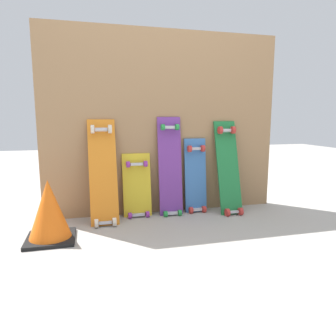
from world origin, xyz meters
The scene contains 8 objects.
ground_plane centered at (0.00, 0.00, 0.00)m, with size 12.00×12.00×0.00m, color #9E9991.
plywood_wall_panel centered at (0.00, 0.07, 0.78)m, with size 2.05×0.04×1.56m, color #99724C.
skateboard_orange centered at (-0.54, -0.09, 0.38)m, with size 0.22×0.32×0.88m.
skateboard_yellow centered at (-0.25, -0.01, 0.23)m, with size 0.24×0.15×0.60m.
skateboard_purple centered at (0.03, -0.02, 0.38)m, with size 0.20×0.18×0.91m.
skateboard_blue centered at (0.27, 0.00, 0.29)m, with size 0.20×0.15×0.71m.
skateboard_green centered at (0.55, -0.09, 0.37)m, with size 0.20×0.30×0.87m.
traffic_cone centered at (-0.91, -0.40, 0.21)m, with size 0.32×0.32×0.42m.
Camera 1 is at (-0.64, -2.56, 0.83)m, focal length 33.19 mm.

